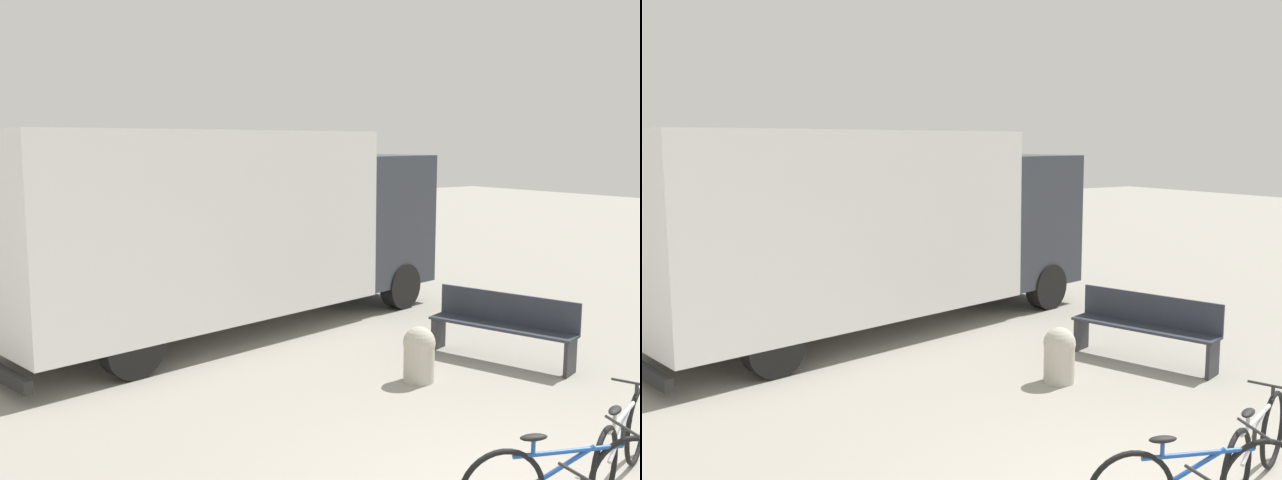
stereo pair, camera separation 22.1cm
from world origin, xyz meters
The scene contains 4 objects.
delivery_truck centered at (0.61, 6.85, 1.69)m, with size 7.94×3.92×3.10m.
park_bench centered at (2.97, 3.22, 0.51)m, with size 0.98×2.02×0.90m.
bicycle_far centered at (1.07, 0.20, 0.38)m, with size 1.69×0.69×0.80m.
bollard_near_bench centered at (1.44, 3.20, 0.36)m, with size 0.40×0.40×0.69m.
Camera 1 is at (-4.30, -3.17, 2.95)m, focal length 40.00 mm.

